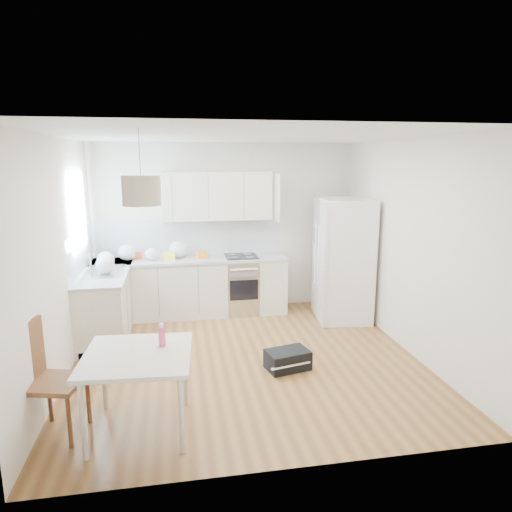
{
  "coord_description": "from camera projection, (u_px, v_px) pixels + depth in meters",
  "views": [
    {
      "loc": [
        -0.81,
        -5.23,
        2.44
      ],
      "look_at": [
        0.19,
        0.4,
        1.22
      ],
      "focal_mm": 32.0,
      "sensor_mm": 36.0,
      "label": 1
    }
  ],
  "objects": [
    {
      "name": "floor",
      "position": [
        246.0,
        359.0,
        5.69
      ],
      "size": [
        4.2,
        4.2,
        0.0
      ],
      "primitive_type": "plane",
      "color": "brown",
      "rests_on": "ground"
    },
    {
      "name": "ceiling",
      "position": [
        245.0,
        136.0,
        5.12
      ],
      "size": [
        4.2,
        4.2,
        0.0
      ],
      "primitive_type": "plane",
      "rotation": [
        3.14,
        0.0,
        0.0
      ],
      "color": "white",
      "rests_on": "wall_back"
    },
    {
      "name": "wall_back",
      "position": [
        226.0,
        227.0,
        7.43
      ],
      "size": [
        4.2,
        0.0,
        4.2
      ],
      "primitive_type": "plane",
      "rotation": [
        1.57,
        0.0,
        0.0
      ],
      "color": "silver",
      "rests_on": "floor"
    },
    {
      "name": "wall_left",
      "position": [
        59.0,
        260.0,
        5.05
      ],
      "size": [
        0.0,
        4.2,
        4.2
      ],
      "primitive_type": "plane",
      "rotation": [
        1.57,
        0.0,
        1.57
      ],
      "color": "silver",
      "rests_on": "floor"
    },
    {
      "name": "wall_right",
      "position": [
        410.0,
        247.0,
        5.77
      ],
      "size": [
        0.0,
        4.2,
        4.2
      ],
      "primitive_type": "plane",
      "rotation": [
        1.57,
        0.0,
        -1.57
      ],
      "color": "silver",
      "rests_on": "floor"
    },
    {
      "name": "window_glassblock",
      "position": [
        78.0,
        212.0,
        6.07
      ],
      "size": [
        0.02,
        1.0,
        1.0
      ],
      "primitive_type": "cube",
      "color": "#BFE0F9",
      "rests_on": "wall_left"
    },
    {
      "name": "cabinets_back",
      "position": [
        191.0,
        288.0,
        7.23
      ],
      "size": [
        3.0,
        0.6,
        0.88
      ],
      "primitive_type": "cube",
      "color": "beige",
      "rests_on": "floor"
    },
    {
      "name": "cabinets_left",
      "position": [
        107.0,
        304.0,
        6.44
      ],
      "size": [
        0.6,
        1.8,
        0.88
      ],
      "primitive_type": "cube",
      "color": "beige",
      "rests_on": "floor"
    },
    {
      "name": "counter_back",
      "position": [
        190.0,
        260.0,
        7.13
      ],
      "size": [
        3.02,
        0.64,
        0.04
      ],
      "primitive_type": "cube",
      "color": "#A6A8AB",
      "rests_on": "cabinets_back"
    },
    {
      "name": "counter_left",
      "position": [
        105.0,
        272.0,
        6.35
      ],
      "size": [
        0.64,
        1.82,
        0.04
      ],
      "primitive_type": "cube",
      "color": "#A6A8AB",
      "rests_on": "cabinets_left"
    },
    {
      "name": "backsplash_back",
      "position": [
        189.0,
        237.0,
        7.35
      ],
      "size": [
        3.0,
        0.01,
        0.58
      ],
      "primitive_type": "cube",
      "color": "white",
      "rests_on": "wall_back"
    },
    {
      "name": "backsplash_left",
      "position": [
        81.0,
        251.0,
        6.23
      ],
      "size": [
        0.01,
        1.8,
        0.58
      ],
      "primitive_type": "cube",
      "color": "white",
      "rests_on": "wall_left"
    },
    {
      "name": "upper_cabinets",
      "position": [
        217.0,
        196.0,
        7.14
      ],
      "size": [
        1.7,
        0.32,
        0.75
      ],
      "primitive_type": "cube",
      "color": "beige",
      "rests_on": "wall_back"
    },
    {
      "name": "range_oven",
      "position": [
        241.0,
        285.0,
        7.36
      ],
      "size": [
        0.5,
        0.61,
        0.88
      ],
      "primitive_type": null,
      "color": "silver",
      "rests_on": "floor"
    },
    {
      "name": "sink",
      "position": [
        105.0,
        272.0,
        6.3
      ],
      "size": [
        0.5,
        0.8,
        0.16
      ],
      "primitive_type": null,
      "color": "silver",
      "rests_on": "counter_left"
    },
    {
      "name": "refrigerator",
      "position": [
        344.0,
        259.0,
        7.01
      ],
      "size": [
        0.99,
        1.03,
        1.86
      ],
      "primitive_type": null,
      "rotation": [
        0.0,
        0.0,
        -0.12
      ],
      "color": "white",
      "rests_on": "floor"
    },
    {
      "name": "dining_table",
      "position": [
        138.0,
        362.0,
        4.07
      ],
      "size": [
        1.01,
        1.01,
        0.75
      ],
      "rotation": [
        0.0,
        0.0,
        -0.07
      ],
      "color": "beige",
      "rests_on": "floor"
    },
    {
      "name": "dining_chair",
      "position": [
        56.0,
        380.0,
        4.03
      ],
      "size": [
        0.54,
        0.54,
        1.05
      ],
      "primitive_type": null,
      "rotation": [
        0.0,
        0.0,
        -0.25
      ],
      "color": "#512918",
      "rests_on": "floor"
    },
    {
      "name": "drink_bottle",
      "position": [
        162.0,
        335.0,
        4.21
      ],
      "size": [
        0.07,
        0.07,
        0.22
      ],
      "primitive_type": "cylinder",
      "rotation": [
        0.0,
        0.0,
        0.05
      ],
      "color": "#E9406B",
      "rests_on": "dining_table"
    },
    {
      "name": "gym_bag",
      "position": [
        288.0,
        360.0,
        5.4
      ],
      "size": [
        0.55,
        0.43,
        0.23
      ],
      "primitive_type": "cube",
      "rotation": [
        0.0,
        0.0,
        0.23
      ],
      "color": "black",
      "rests_on": "floor"
    },
    {
      "name": "pendant_lamp",
      "position": [
        141.0,
        190.0,
        3.89
      ],
      "size": [
        0.36,
        0.36,
        0.26
      ],
      "primitive_type": "cylinder",
      "rotation": [
        0.0,
        0.0,
        -0.09
      ],
      "color": "#B5A78B",
      "rests_on": "ceiling"
    },
    {
      "name": "grocery_bag_a",
      "position": [
        127.0,
        253.0,
        6.95
      ],
      "size": [
        0.28,
        0.23,
        0.25
      ],
      "primitive_type": "ellipsoid",
      "color": "silver",
      "rests_on": "counter_back"
    },
    {
      "name": "grocery_bag_b",
      "position": [
        152.0,
        254.0,
        6.97
      ],
      "size": [
        0.22,
        0.18,
        0.19
      ],
      "primitive_type": "ellipsoid",
      "color": "silver",
      "rests_on": "counter_back"
    },
    {
      "name": "grocery_bag_c",
      "position": [
        179.0,
        249.0,
        7.16
      ],
      "size": [
        0.29,
        0.25,
        0.26
      ],
      "primitive_type": "ellipsoid",
      "color": "silver",
      "rests_on": "counter_back"
    },
    {
      "name": "grocery_bag_d",
      "position": [
        106.0,
        259.0,
        6.55
      ],
      "size": [
        0.25,
        0.21,
        0.22
      ],
      "primitive_type": "ellipsoid",
      "color": "silver",
      "rests_on": "counter_back"
    },
    {
      "name": "grocery_bag_e",
      "position": [
        105.0,
        265.0,
        6.15
      ],
      "size": [
        0.25,
        0.22,
        0.23
      ],
      "primitive_type": "ellipsoid",
      "color": "silver",
      "rests_on": "counter_left"
    },
    {
      "name": "snack_orange",
      "position": [
        202.0,
        255.0,
        7.12
      ],
      "size": [
        0.17,
        0.13,
        0.11
      ],
      "primitive_type": "cube",
      "rotation": [
        0.0,
        0.0,
        0.26
      ],
      "color": "orange",
      "rests_on": "counter_back"
    },
    {
      "name": "snack_yellow",
      "position": [
        170.0,
        256.0,
        7.03
      ],
      "size": [
        0.18,
        0.12,
        0.11
      ],
      "primitive_type": "cube",
      "rotation": [
        0.0,
        0.0,
        -0.12
      ],
      "color": "yellow",
      "rests_on": "counter_back"
    },
    {
      "name": "snack_red",
      "position": [
        136.0,
        256.0,
        7.06
      ],
      "size": [
        0.18,
        0.16,
        0.1
      ],
      "primitive_type": "cube",
      "rotation": [
        0.0,
        0.0,
        0.52
      ],
      "color": "red",
      "rests_on": "counter_back"
    }
  ]
}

